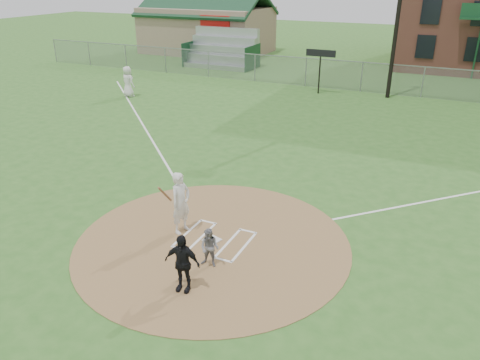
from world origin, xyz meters
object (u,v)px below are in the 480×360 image
at_px(umpire, 182,263).
at_px(batter_at_plate, 181,203).
at_px(catcher, 210,248).
at_px(home_plate, 212,240).
at_px(ondeck_player, 128,82).

distance_m(umpire, batter_at_plate, 3.03).
relative_size(catcher, batter_at_plate, 0.57).
bearing_deg(home_plate, umpire, -79.32).
height_order(umpire, batter_at_plate, batter_at_plate).
height_order(catcher, batter_at_plate, batter_at_plate).
relative_size(home_plate, catcher, 0.39).
bearing_deg(ondeck_player, batter_at_plate, 147.30).
distance_m(home_plate, ondeck_player, 19.55).
distance_m(home_plate, umpire, 2.62).
bearing_deg(umpire, home_plate, 92.91).
bearing_deg(catcher, ondeck_player, 128.33).
height_order(home_plate, umpire, umpire).
bearing_deg(umpire, batter_at_plate, 114.08).
distance_m(home_plate, batter_at_plate, 1.51).
height_order(home_plate, catcher, catcher).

